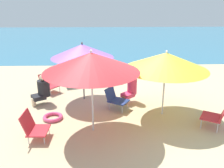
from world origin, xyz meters
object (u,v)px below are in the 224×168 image
person_b (42,89)px  swim_ring (53,117)px  umbrella_yellow (166,61)px  beach_chair_c (49,83)px  beach_chair_d (115,98)px  beach_chair_a (33,126)px  beach_chair_b (216,115)px  umbrella_purple (82,51)px  person_a (131,87)px  umbrella_red (91,62)px  beach_chair_e (71,76)px

person_b → swim_ring: size_ratio=1.75×
umbrella_yellow → beach_chair_c: bearing=152.7°
beach_chair_d → swim_ring: bearing=-129.3°
beach_chair_a → beach_chair_b: beach_chair_a is taller
beach_chair_b → person_b: (-4.54, 1.60, 0.12)m
person_b → swim_ring: person_b is taller
umbrella_purple → person_a: 1.81m
umbrella_purple → beach_chair_b: (3.34, -1.92, -1.20)m
umbrella_red → beach_chair_c: 3.33m
person_a → beach_chair_a: bearing=-2.4°
beach_chair_c → beach_chair_a: bearing=-46.4°
umbrella_red → beach_chair_a: umbrella_red is taller
umbrella_purple → beach_chair_e: bearing=114.5°
umbrella_purple → beach_chair_b: size_ratio=2.55×
beach_chair_b → beach_chair_e: beach_chair_e is taller
person_a → swim_ring: 2.45m
umbrella_yellow → umbrella_purple: size_ratio=1.16×
beach_chair_d → person_a: (0.49, 0.47, 0.15)m
umbrella_yellow → swim_ring: umbrella_yellow is taller
beach_chair_a → beach_chair_b: size_ratio=0.88×
beach_chair_c → swim_ring: (0.50, -1.96, -0.28)m
beach_chair_a → beach_chair_d: (1.91, 1.52, 0.01)m
umbrella_purple → beach_chair_b: bearing=-29.9°
umbrella_yellow → beach_chair_c: size_ratio=2.88×
beach_chair_c → person_a: person_a is taller
beach_chair_b → beach_chair_e: 5.04m
beach_chair_d → umbrella_yellow: bearing=14.4°
umbrella_purple → beach_chair_d: bearing=-37.9°
beach_chair_c → person_a: bearing=19.5°
umbrella_yellow → beach_chair_e: bearing=139.4°
umbrella_red → swim_ring: size_ratio=4.11×
beach_chair_a → beach_chair_d: 2.44m
person_b → person_a: bearing=147.9°
umbrella_red → swim_ring: umbrella_red is taller
beach_chair_d → umbrella_red: bearing=-84.5°
umbrella_purple → beach_chair_c: bearing=152.4°
umbrella_yellow → beach_chair_c: (-3.45, 1.78, -1.17)m
beach_chair_e → person_b: 1.70m
umbrella_yellow → beach_chair_e: 3.86m
umbrella_purple → beach_chair_b: umbrella_purple is taller
beach_chair_d → person_a: size_ratio=0.79×
umbrella_yellow → beach_chair_d: (-1.27, 0.39, -1.17)m
beach_chair_b → beach_chair_c: 5.24m
person_b → beach_chair_d: bearing=135.7°
beach_chair_d → swim_ring: beach_chair_d is taller
umbrella_yellow → beach_chair_a: umbrella_yellow is taller
umbrella_purple → umbrella_yellow: bearing=-27.1°
umbrella_yellow → person_a: size_ratio=2.31×
umbrella_red → person_b: bearing=134.1°
beach_chair_e → person_a: bearing=34.9°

